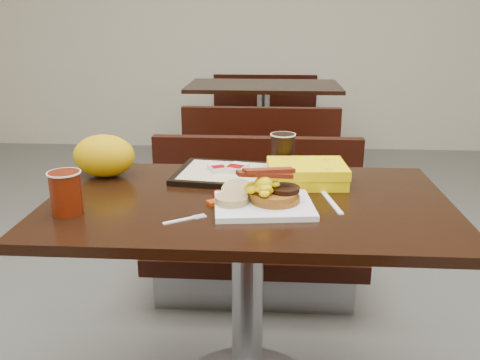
# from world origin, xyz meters

# --- Properties ---
(wall_back) EXTENTS (6.00, 0.01, 2.80)m
(wall_back) POSITION_xyz_m (0.00, 3.50, 1.40)
(wall_back) COLOR beige
(wall_back) RESTS_ON ground
(table_near) EXTENTS (1.20, 0.70, 0.75)m
(table_near) POSITION_xyz_m (0.00, 0.00, 0.38)
(table_near) COLOR black
(table_near) RESTS_ON floor
(bench_near_n) EXTENTS (1.00, 0.46, 0.72)m
(bench_near_n) POSITION_xyz_m (0.00, 0.70, 0.36)
(bench_near_n) COLOR black
(bench_near_n) RESTS_ON floor
(table_far) EXTENTS (1.20, 0.70, 0.75)m
(table_far) POSITION_xyz_m (0.00, 2.60, 0.38)
(table_far) COLOR black
(table_far) RESTS_ON floor
(bench_far_s) EXTENTS (1.00, 0.46, 0.72)m
(bench_far_s) POSITION_xyz_m (0.00, 1.90, 0.36)
(bench_far_s) COLOR black
(bench_far_s) RESTS_ON floor
(bench_far_n) EXTENTS (1.00, 0.46, 0.72)m
(bench_far_n) POSITION_xyz_m (0.00, 3.30, 0.36)
(bench_far_n) COLOR black
(bench_far_n) RESTS_ON floor
(platter) EXTENTS (0.30, 0.25, 0.02)m
(platter) POSITION_xyz_m (0.05, -0.07, 0.76)
(platter) COLOR white
(platter) RESTS_ON table_near
(pancake_stack) EXTENTS (0.18, 0.18, 0.03)m
(pancake_stack) POSITION_xyz_m (0.08, -0.05, 0.78)
(pancake_stack) COLOR #924718
(pancake_stack) RESTS_ON platter
(sausage_patty) EXTENTS (0.09, 0.09, 0.01)m
(sausage_patty) POSITION_xyz_m (0.11, -0.05, 0.80)
(sausage_patty) COLOR black
(sausage_patty) RESTS_ON pancake_stack
(scrambled_eggs) EXTENTS (0.09, 0.08, 0.05)m
(scrambled_eggs) POSITION_xyz_m (0.05, -0.08, 0.82)
(scrambled_eggs) COLOR #E6DB04
(scrambled_eggs) RESTS_ON pancake_stack
(bacon_strips) EXTENTS (0.18, 0.13, 0.01)m
(bacon_strips) POSITION_xyz_m (0.05, -0.07, 0.85)
(bacon_strips) COLOR #411204
(bacon_strips) RESTS_ON scrambled_eggs
(muffin_bottom) EXTENTS (0.11, 0.11, 0.02)m
(muffin_bottom) POSITION_xyz_m (-0.04, -0.08, 0.78)
(muffin_bottom) COLOR tan
(muffin_bottom) RESTS_ON platter
(muffin_top) EXTENTS (0.11, 0.11, 0.05)m
(muffin_top) POSITION_xyz_m (-0.03, -0.03, 0.79)
(muffin_top) COLOR tan
(muffin_top) RESTS_ON platter
(coffee_cup_near) EXTENTS (0.11, 0.11, 0.12)m
(coffee_cup_near) POSITION_xyz_m (-0.49, -0.14, 0.81)
(coffee_cup_near) COLOR maroon
(coffee_cup_near) RESTS_ON table_near
(fork) EXTENTS (0.12, 0.08, 0.00)m
(fork) POSITION_xyz_m (-0.18, -0.18, 0.75)
(fork) COLOR white
(fork) RESTS_ON table_near
(knife) EXTENTS (0.05, 0.18, 0.00)m
(knife) POSITION_xyz_m (0.25, -0.02, 0.75)
(knife) COLOR white
(knife) RESTS_ON table_near
(condiment_syrup) EXTENTS (0.05, 0.05, 0.01)m
(condiment_syrup) POSITION_xyz_m (-0.09, -0.05, 0.76)
(condiment_syrup) COLOR #B83607
(condiment_syrup) RESTS_ON table_near
(condiment_ketchup) EXTENTS (0.04, 0.03, 0.01)m
(condiment_ketchup) POSITION_xyz_m (-0.08, 0.03, 0.75)
(condiment_ketchup) COLOR #8C0504
(condiment_ketchup) RESTS_ON table_near
(tray) EXTENTS (0.42, 0.32, 0.02)m
(tray) POSITION_xyz_m (-0.06, 0.21, 0.76)
(tray) COLOR black
(tray) RESTS_ON table_near
(hashbrown_sleeve_left) EXTENTS (0.07, 0.08, 0.02)m
(hashbrown_sleeve_left) POSITION_xyz_m (-0.12, 0.22, 0.78)
(hashbrown_sleeve_left) COLOR silver
(hashbrown_sleeve_left) RESTS_ON tray
(hashbrown_sleeve_right) EXTENTS (0.08, 0.09, 0.02)m
(hashbrown_sleeve_right) POSITION_xyz_m (-0.05, 0.22, 0.78)
(hashbrown_sleeve_right) COLOR silver
(hashbrown_sleeve_right) RESTS_ON tray
(coffee_cup_far) EXTENTS (0.08, 0.08, 0.11)m
(coffee_cup_far) POSITION_xyz_m (0.11, 0.30, 0.83)
(coffee_cup_far) COLOR black
(coffee_cup_far) RESTS_ON tray
(clamshell) EXTENTS (0.26, 0.20, 0.07)m
(clamshell) POSITION_xyz_m (0.18, 0.16, 0.78)
(clamshell) COLOR yellow
(clamshell) RESTS_ON table_near
(paper_bag) EXTENTS (0.22, 0.17, 0.14)m
(paper_bag) POSITION_xyz_m (-0.50, 0.19, 0.82)
(paper_bag) COLOR #DEC207
(paper_bag) RESTS_ON table_near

